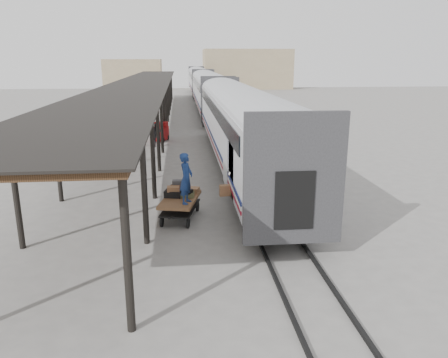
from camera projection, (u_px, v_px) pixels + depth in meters
The scene contains 11 objects.
ground at pixel (186, 221), 17.00m from camera, with size 160.00×160.00×0.00m, color slate.
train at pixel (209, 90), 49.00m from camera, with size 3.45×76.01×4.01m.
canopy at pixel (142, 83), 38.63m from camera, with size 4.90×64.30×4.15m.
rails at pixel (209, 113), 49.90m from camera, with size 1.54×150.00×0.12m.
building_far at pixel (246, 69), 92.08m from camera, with size 18.00×10.00×8.00m, color tan.
building_left at pixel (133, 74), 93.90m from camera, with size 12.00×8.00×6.00m, color tan.
baggage_cart at pixel (180, 203), 17.07m from camera, with size 1.76×2.62×0.86m.
suitcase_stack at pixel (180, 191), 17.32m from camera, with size 1.44×1.15×0.57m.
luggage_tug at pixel (160, 133), 33.29m from camera, with size 1.38×1.82×1.43m.
porter at pixel (186, 178), 16.16m from camera, with size 0.70×0.46×1.92m, color navy.
pedestrian at pixel (157, 135), 31.05m from camera, with size 1.00×0.42×1.70m, color black.
Camera 1 is at (-0.09, -16.02, 6.10)m, focal length 35.00 mm.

